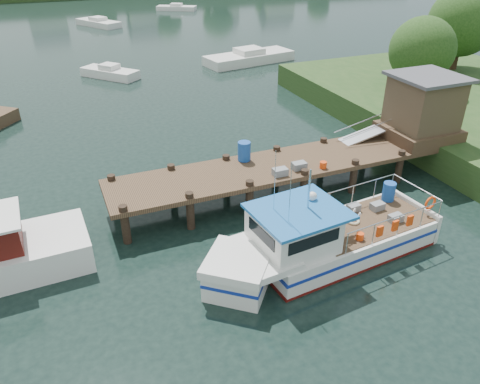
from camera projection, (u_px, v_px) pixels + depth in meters
name	position (u px, v px, depth m)	size (l,w,h in m)	color
ground_plane	(248.00, 198.00, 20.48)	(160.00, 160.00, 0.00)	black
dock	(377.00, 129.00, 21.58)	(16.60, 3.00, 4.78)	#483322
lobster_boat	(319.00, 241.00, 16.24)	(9.42, 3.48, 4.47)	silver
moored_far	(176.00, 8.00, 67.89)	(5.81, 4.44, 0.95)	silver
moored_b	(110.00, 72.00, 37.02)	(4.33, 4.69, 1.05)	silver
moored_c	(249.00, 57.00, 41.11)	(8.34, 4.04, 1.26)	silver
moored_d	(98.00, 23.00, 56.77)	(4.93, 6.55, 1.07)	silver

